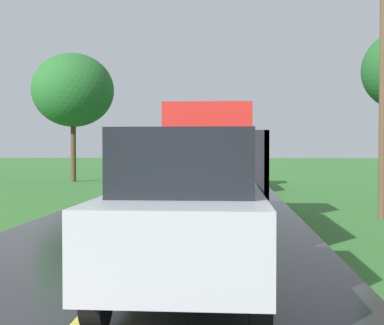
{
  "coord_description": "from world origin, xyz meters",
  "views": [
    {
      "loc": [
        1.48,
        0.11,
        1.79
      ],
      "look_at": [
        0.41,
        14.76,
        1.4
      ],
      "focal_mm": 49.56,
      "sensor_mm": 36.0,
      "label": 1
    }
  ],
  "objects_px": {
    "banana_truck_near": "(206,163)",
    "banana_truck_far": "(215,155)",
    "roadside_tree_near_left": "(73,90)",
    "utility_pole_roadside": "(383,91)",
    "following_car": "(188,210)"
  },
  "relations": [
    {
      "from": "banana_truck_far",
      "to": "utility_pole_roadside",
      "type": "xyz_separation_m",
      "value": [
        4.53,
        -10.61,
        1.77
      ]
    },
    {
      "from": "banana_truck_near",
      "to": "roadside_tree_near_left",
      "type": "distance_m",
      "value": 18.06
    },
    {
      "from": "banana_truck_near",
      "to": "roadside_tree_near_left",
      "type": "height_order",
      "value": "roadside_tree_near_left"
    },
    {
      "from": "banana_truck_far",
      "to": "roadside_tree_near_left",
      "type": "relative_size",
      "value": 0.84
    },
    {
      "from": "roadside_tree_near_left",
      "to": "banana_truck_near",
      "type": "bearing_deg",
      "value": -63.54
    },
    {
      "from": "banana_truck_far",
      "to": "roadside_tree_near_left",
      "type": "distance_m",
      "value": 9.27
    },
    {
      "from": "roadside_tree_near_left",
      "to": "utility_pole_roadside",
      "type": "bearing_deg",
      "value": -49.56
    },
    {
      "from": "banana_truck_near",
      "to": "utility_pole_roadside",
      "type": "relative_size",
      "value": 0.97
    },
    {
      "from": "banana_truck_far",
      "to": "roadside_tree_near_left",
      "type": "height_order",
      "value": "roadside_tree_near_left"
    },
    {
      "from": "banana_truck_near",
      "to": "following_car",
      "type": "xyz_separation_m",
      "value": [
        0.06,
        -5.99,
        -0.4
      ]
    },
    {
      "from": "utility_pole_roadside",
      "to": "roadside_tree_near_left",
      "type": "relative_size",
      "value": 0.87
    },
    {
      "from": "roadside_tree_near_left",
      "to": "following_car",
      "type": "bearing_deg",
      "value": -70.01
    },
    {
      "from": "banana_truck_near",
      "to": "banana_truck_far",
      "type": "bearing_deg",
      "value": 90.76
    },
    {
      "from": "banana_truck_far",
      "to": "following_car",
      "type": "height_order",
      "value": "banana_truck_far"
    },
    {
      "from": "banana_truck_far",
      "to": "banana_truck_near",
      "type": "bearing_deg",
      "value": -89.24
    }
  ]
}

